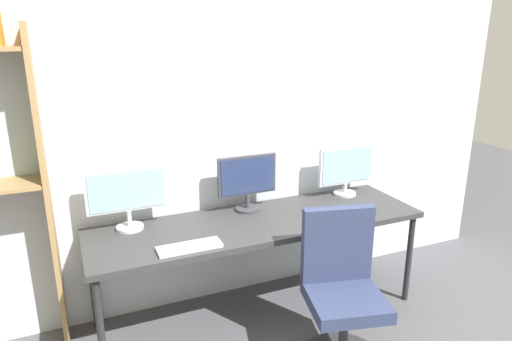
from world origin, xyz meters
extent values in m
cube|color=silver|center=(0.00, 1.02, 1.30)|extent=(4.74, 0.10, 2.60)
cube|color=#333333|center=(0.00, 0.60, 0.72)|extent=(2.34, 0.68, 0.04)
cylinder|color=#262628|center=(-1.12, 0.31, 0.35)|extent=(0.04, 0.04, 0.70)
cylinder|color=#262628|center=(1.12, 0.31, 0.35)|extent=(0.04, 0.04, 0.70)
cylinder|color=#262628|center=(-1.12, 0.89, 0.35)|extent=(0.04, 0.04, 0.70)
cylinder|color=#262628|center=(1.12, 0.89, 0.35)|extent=(0.04, 0.04, 0.70)
cube|color=#9E7A4C|center=(-1.32, 0.83, 1.03)|extent=(0.03, 0.28, 2.06)
cylinder|color=#2D2D33|center=(0.24, -0.13, 0.25)|extent=(0.06, 0.06, 0.38)
cube|color=navy|center=(0.24, -0.13, 0.47)|extent=(0.53, 0.53, 0.08)
cube|color=navy|center=(0.29, 0.05, 0.75)|extent=(0.44, 0.17, 0.48)
cylinder|color=silver|center=(-0.85, 0.81, 0.75)|extent=(0.18, 0.18, 0.02)
cylinder|color=silver|center=(-0.85, 0.81, 0.82)|extent=(0.03, 0.03, 0.11)
cube|color=silver|center=(-0.85, 0.81, 1.01)|extent=(0.52, 0.03, 0.28)
cube|color=#8CB2F2|center=(-0.85, 0.80, 1.01)|extent=(0.48, 0.01, 0.25)
cylinder|color=#38383D|center=(0.00, 0.81, 0.75)|extent=(0.18, 0.18, 0.02)
cylinder|color=#38383D|center=(0.00, 0.81, 0.81)|extent=(0.03, 0.03, 0.10)
cube|color=#38383D|center=(0.00, 0.81, 1.01)|extent=(0.44, 0.03, 0.29)
cube|color=navy|center=(0.00, 0.80, 1.01)|extent=(0.41, 0.01, 0.26)
cylinder|color=silver|center=(0.85, 0.81, 0.75)|extent=(0.18, 0.18, 0.02)
cylinder|color=silver|center=(0.85, 0.81, 0.80)|extent=(0.03, 0.03, 0.08)
cube|color=silver|center=(0.85, 0.81, 0.99)|extent=(0.48, 0.03, 0.30)
cube|color=#8CB2F2|center=(0.85, 0.80, 0.99)|extent=(0.44, 0.01, 0.27)
cube|color=silver|center=(-0.56, 0.37, 0.75)|extent=(0.39, 0.13, 0.02)
cube|color=silver|center=(0.56, 0.37, 0.75)|extent=(0.38, 0.13, 0.02)
ellipsoid|color=black|center=(0.32, 0.34, 0.76)|extent=(0.06, 0.10, 0.03)
camera|label=1|loc=(-1.18, -2.11, 2.01)|focal=32.16mm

